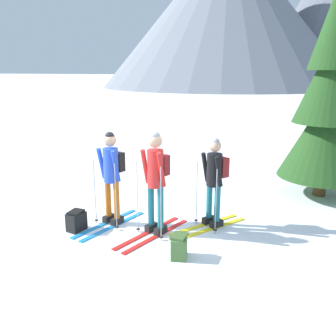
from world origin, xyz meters
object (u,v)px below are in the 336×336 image
Objects in this scene: skier_in_red at (156,176)px; pine_tree_near at (329,100)px; skier_in_blue at (112,173)px; backpack_on_snow_beside at (76,221)px; skier_in_black at (215,178)px; backpack_on_snow_front at (179,246)px.

pine_tree_near is (2.79, 3.26, 1.14)m from skier_in_red.
skier_in_blue is 5.02m from pine_tree_near.
pine_tree_near is 12.67× the size of backpack_on_snow_beside.
backpack_on_snow_beside is (-2.29, -1.10, -0.76)m from skier_in_black.
skier_in_black is 4.44× the size of backpack_on_snow_front.
skier_in_black is 4.44× the size of backpack_on_snow_beside.
skier_in_black reaches higher than backpack_on_snow_beside.
backpack_on_snow_beside is at bearing -162.82° from skier_in_red.
skier_in_red is 4.88× the size of backpack_on_snow_front.
backpack_on_snow_front is (0.68, -0.70, -0.87)m from skier_in_red.
backpack_on_snow_beside is at bearing 172.61° from backpack_on_snow_front.
skier_in_red is at bearing 17.18° from backpack_on_snow_beside.
skier_in_blue is 1.98m from backpack_on_snow_front.
skier_in_blue is 0.37× the size of pine_tree_near.
backpack_on_snow_beside is (-1.40, -0.43, -0.87)m from skier_in_red.
skier_in_red is at bearing -130.55° from pine_tree_near.
skier_in_blue reaches higher than backpack_on_snow_beside.
pine_tree_near reaches higher than skier_in_red.
backpack_on_snow_front is 2.10m from backpack_on_snow_beside.
skier_in_blue is at bearing 174.35° from skier_in_red.
backpack_on_snow_front is at bearing -45.85° from skier_in_red.
pine_tree_near is at bearing 41.38° from backpack_on_snow_beside.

